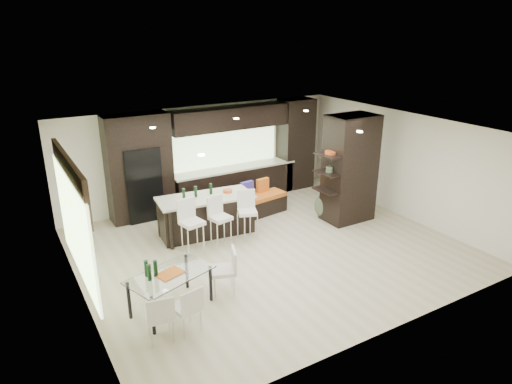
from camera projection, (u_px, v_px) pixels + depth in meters
ground at (270, 248)px, 10.26m from camera, size 8.00×8.00×0.00m
back_wall at (203, 154)px, 12.63m from camera, size 8.00×0.02×2.70m
left_wall at (75, 232)px, 7.89m from camera, size 0.02×7.00×2.70m
right_wall at (402, 164)px, 11.70m from camera, size 0.02×7.00×2.70m
ceiling at (271, 130)px, 9.33m from camera, size 8.00×7.00×0.02m
window_left at (75, 227)px, 8.07m from camera, size 0.04×3.20×1.90m
window_back at (223, 145)px, 12.81m from camera, size 3.40×0.04×1.20m
stone_accent at (70, 179)px, 7.77m from camera, size 0.08×3.00×0.80m
ceiling_spots at (264, 128)px, 9.54m from camera, size 4.00×3.00×0.02m
back_cabinetry at (224, 155)px, 12.60m from camera, size 6.80×0.68×2.70m
refrigerator at (141, 183)px, 11.55m from camera, size 0.90×0.68×1.90m
partition_column at (350, 169)px, 11.36m from camera, size 1.20×0.80×2.70m
kitchen_island at (206, 215)px, 10.84m from camera, size 2.33×1.20×0.93m
stool_left at (192, 232)px, 9.86m from camera, size 0.52×0.52×1.00m
stool_mid at (221, 227)px, 10.20m from camera, size 0.49×0.49×0.94m
stool_right at (247, 220)px, 10.53m from camera, size 0.54×0.54×0.94m
bench at (261, 204)px, 12.04m from camera, size 1.44×0.72×0.53m
floor_vase at (324, 195)px, 11.72m from camera, size 0.52×0.52×1.22m
dining_table at (171, 292)px, 7.93m from camera, size 1.62×1.23×0.69m
chair_near at (186, 310)px, 7.36m from camera, size 0.49×0.49×0.76m
chair_far at (160, 318)px, 7.14m from camera, size 0.49×0.49×0.79m
chair_end at (223, 273)px, 8.40m from camera, size 0.57×0.57×0.81m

